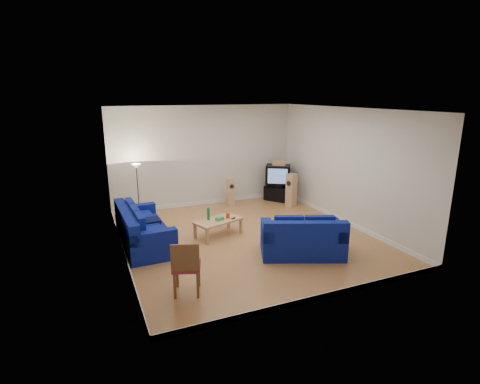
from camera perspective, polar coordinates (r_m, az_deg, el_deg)
name	(u,v)px	position (r m, az deg, el deg)	size (l,w,h in m)	color
room	(246,178)	(9.14, 0.99, 2.09)	(6.01, 6.51, 3.21)	brown
sofa_three_seat	(141,232)	(9.33, -14.79, -5.87)	(1.10, 2.40, 0.92)	#000D70
sofa_loveseat	(303,241)	(8.60, 9.51, -7.34)	(2.08, 1.65, 0.91)	#000D70
coffee_table	(218,222)	(9.58, -3.33, -4.55)	(1.34, 0.96, 0.44)	tan
bottle	(208,214)	(9.52, -4.83, -3.34)	(0.07, 0.07, 0.32)	#197233
tissue_box	(220,219)	(9.52, -3.12, -4.07)	(0.20, 0.11, 0.08)	green
red_canister	(228,216)	(9.65, -1.85, -3.61)	(0.10, 0.10, 0.14)	red
remote	(233,218)	(9.63, -1.01, -4.02)	(0.15, 0.05, 0.02)	black
tv_stand	(277,193)	(12.83, 5.66, -0.19)	(0.81, 0.45, 0.49)	black
av_receiver	(278,185)	(12.76, 5.83, 1.12)	(0.47, 0.38, 0.11)	black
television	(278,174)	(12.65, 5.82, 2.70)	(0.99, 0.92, 0.62)	black
centre_speaker	(279,163)	(12.56, 5.97, 4.39)	(0.42, 0.17, 0.15)	tan
speaker_left	(230,192)	(12.06, -1.51, 0.00)	(0.22, 0.29, 0.94)	tan
speaker_right	(291,190)	(12.15, 7.82, 0.28)	(0.39, 0.36, 1.06)	tan
floor_lamp	(137,173)	(11.15, -15.46, 2.74)	(0.27, 0.27, 1.60)	black
dining_chair	(186,265)	(6.88, -8.20, -10.98)	(0.64, 0.64, 1.04)	brown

